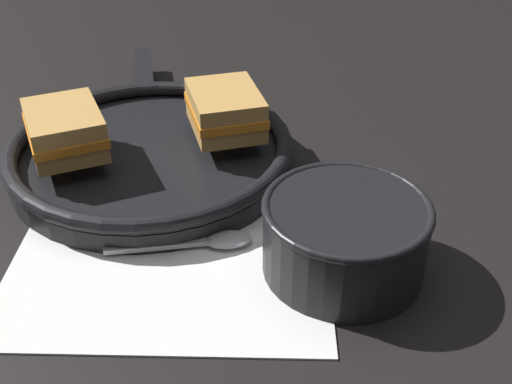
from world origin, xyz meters
TOP-DOWN VIEW (x-y plane):
  - ground_plane at (0.00, 0.00)m, footprint 4.00×4.00m
  - napkin at (-0.05, -0.04)m, footprint 0.32×0.29m
  - soup_bowl at (0.11, -0.03)m, footprint 0.15×0.15m
  - spoon at (-0.02, -0.02)m, footprint 0.14×0.06m
  - skillet at (-0.11, 0.11)m, footprint 0.32×0.45m
  - sandwich_near_left at (-0.19, 0.08)m, footprint 0.12×0.13m
  - sandwich_near_right at (-0.03, 0.15)m, footprint 0.11×0.12m

SIDE VIEW (x-z plane):
  - ground_plane at x=0.00m, z-range 0.00..0.00m
  - napkin at x=-0.05m, z-range 0.00..0.00m
  - spoon at x=-0.02m, z-range 0.00..0.01m
  - skillet at x=-0.11m, z-range 0.00..0.04m
  - soup_bowl at x=0.11m, z-range 0.00..0.08m
  - sandwich_near_left at x=-0.19m, z-range 0.04..0.09m
  - sandwich_near_right at x=-0.03m, z-range 0.04..0.09m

